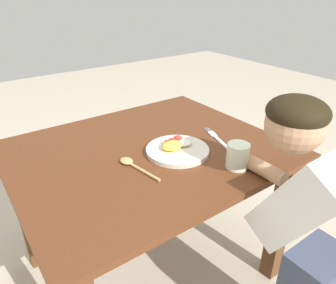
% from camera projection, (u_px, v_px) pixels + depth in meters
% --- Properties ---
extents(ground_plane, '(8.00, 8.00, 0.00)m').
position_uv_depth(ground_plane, '(152.00, 266.00, 1.57)').
color(ground_plane, '#BCAF98').
extents(dining_table, '(1.05, 0.87, 0.67)m').
position_uv_depth(dining_table, '(149.00, 175.00, 1.32)').
color(dining_table, '#562C16').
rests_on(dining_table, ground_plane).
extents(plate, '(0.25, 0.25, 0.05)m').
position_uv_depth(plate, '(177.00, 149.00, 1.23)').
color(plate, beige).
rests_on(plate, dining_table).
extents(fork, '(0.09, 0.23, 0.01)m').
position_uv_depth(fork, '(218.00, 139.00, 1.33)').
color(fork, silver).
rests_on(fork, dining_table).
extents(spoon, '(0.06, 0.21, 0.02)m').
position_uv_depth(spoon, '(132.00, 164.00, 1.14)').
color(spoon, tan).
rests_on(spoon, dining_table).
extents(drinking_cup, '(0.08, 0.08, 0.09)m').
position_uv_depth(drinking_cup, '(238.00, 156.00, 1.11)').
color(drinking_cup, silver).
rests_on(drinking_cup, dining_table).
extents(person, '(0.20, 0.46, 0.98)m').
position_uv_depth(person, '(302.00, 231.00, 1.01)').
color(person, '#3C4359').
rests_on(person, ground_plane).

